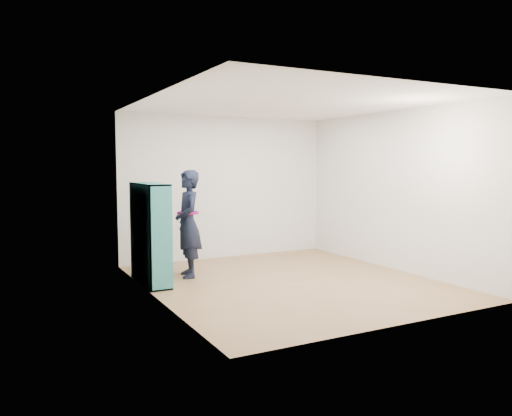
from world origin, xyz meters
TOP-DOWN VIEW (x-y plane):
  - floor at (0.00, 0.00)m, footprint 4.50×4.50m
  - ceiling at (0.00, 0.00)m, footprint 4.50×4.50m
  - wall_left at (-2.00, 0.00)m, footprint 0.02×4.50m
  - wall_right at (2.00, 0.00)m, footprint 0.02×4.50m
  - wall_back at (0.00, 2.25)m, footprint 4.00×0.02m
  - wall_front at (0.00, -2.25)m, footprint 4.00×0.02m
  - bookshelf at (-1.86, 0.88)m, footprint 0.32×1.09m
  - person at (-1.20, 1.02)m, footprint 0.48×0.65m
  - smartphone at (-1.34, 1.12)m, footprint 0.02×0.10m

SIDE VIEW (x-z plane):
  - floor at x=0.00m, z-range 0.00..0.00m
  - bookshelf at x=-1.86m, z-range -0.02..1.44m
  - person at x=-1.20m, z-range 0.00..1.65m
  - smartphone at x=-1.34m, z-range 0.86..1.00m
  - wall_left at x=-2.00m, z-range 0.00..2.60m
  - wall_right at x=2.00m, z-range 0.00..2.60m
  - wall_back at x=0.00m, z-range 0.00..2.60m
  - wall_front at x=0.00m, z-range 0.00..2.60m
  - ceiling at x=0.00m, z-range 2.60..2.60m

